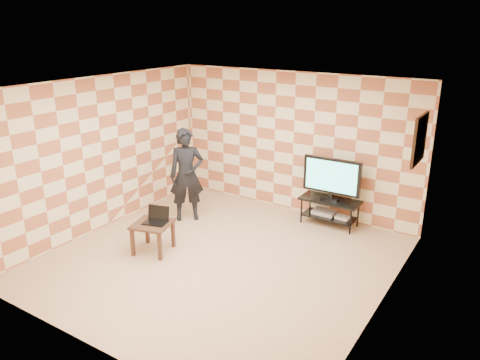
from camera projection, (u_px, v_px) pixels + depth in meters
name	position (u px, v px, depth m)	size (l,w,h in m)	color
floor	(220.00, 259.00, 7.38)	(5.00, 5.00, 0.00)	tan
wall_back	(293.00, 143.00, 8.94)	(5.00, 0.02, 2.70)	beige
wall_front	(83.00, 242.00, 4.95)	(5.00, 0.02, 2.70)	beige
wall_left	(102.00, 154.00, 8.22)	(0.02, 5.00, 2.70)	beige
wall_right	(387.00, 214.00, 5.67)	(0.02, 5.00, 2.70)	beige
ceiling	(217.00, 87.00, 6.51)	(5.00, 5.00, 0.02)	white
wall_art	(420.00, 139.00, 6.73)	(0.04, 0.72, 0.72)	black
tv_stand	(330.00, 206.00, 8.52)	(1.08, 0.48, 0.50)	black
tv	(332.00, 177.00, 8.34)	(1.06, 0.21, 0.77)	black
dvd_player	(324.00, 212.00, 8.67)	(0.41, 0.29, 0.07)	#B9B9BC
game_console	(342.00, 217.00, 8.45)	(0.24, 0.17, 0.05)	silver
side_table	(153.00, 228.00, 7.51)	(0.70, 0.70, 0.50)	#3B1F15
laptop	(157.00, 219.00, 7.51)	(0.43, 0.38, 0.25)	black
person	(187.00, 175.00, 8.62)	(0.63, 0.42, 1.74)	black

